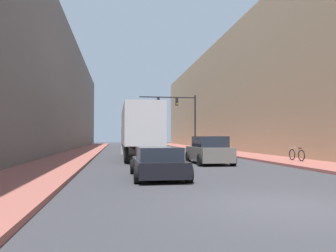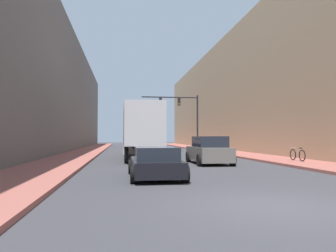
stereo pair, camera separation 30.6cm
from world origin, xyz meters
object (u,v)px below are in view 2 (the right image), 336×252
Objects in this scene: sedan_car at (155,163)px; traffic_signal_gantry at (185,112)px; semi_truck at (139,130)px; parked_bicycle at (297,155)px; suv_car at (209,151)px.

traffic_signal_gantry is at bearing 76.32° from sedan_car.
semi_truck is 13.18m from traffic_signal_gantry.
semi_truck is 12.18m from parked_bicycle.
semi_truck is at bearing 143.41° from parked_bicycle.
semi_truck is 2.16× the size of traffic_signal_gantry.
sedan_car is at bearing -90.24° from semi_truck.
semi_truck is 8.15m from suv_car.
traffic_signal_gantry is (2.06, 18.48, 3.81)m from suv_car.
semi_truck is at bearing -117.58° from traffic_signal_gantry.
semi_truck is 13.49m from sedan_car.
parked_bicycle is (9.69, -7.19, -1.68)m from semi_truck.
semi_truck is 3.29× the size of suv_car.
parked_bicycle is at bearing 32.49° from sedan_car.
parked_bicycle is at bearing -1.95° from suv_car.
sedan_car is 2.42× the size of parked_bicycle.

